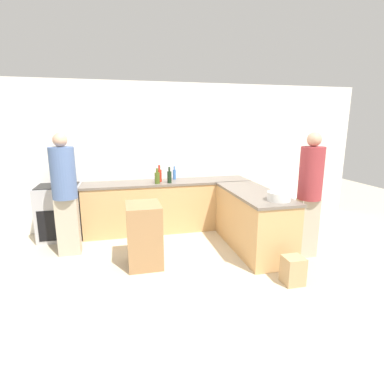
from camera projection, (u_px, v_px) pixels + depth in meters
The scene contains 14 objects.
ground_plane at pixel (188, 271), 4.07m from camera, with size 14.00×14.00×0.00m, color beige.
wall_back at pixel (164, 156), 5.71m from camera, with size 8.00×0.06×2.70m.
counter_back at pixel (168, 205), 5.59m from camera, with size 3.04×0.63×0.93m.
counter_peninsula at pixel (252, 220), 4.76m from camera, with size 0.69×1.76×0.93m.
range_oven at pixel (60, 212), 5.17m from camera, with size 0.71×0.60×0.94m.
island_table at pixel (144, 235), 4.19m from camera, with size 0.47×0.58×0.89m.
mixing_bowl at pixel (279, 196), 4.11m from camera, with size 0.32×0.32×0.12m.
olive_oil_bottle at pixel (157, 178), 5.25m from camera, with size 0.09×0.09×0.27m.
water_bottle_blue at pixel (174, 174), 5.66m from camera, with size 0.06×0.06×0.25m.
wine_bottle_dark at pixel (169, 177), 5.31m from camera, with size 0.08×0.08×0.29m.
hot_sauce_bottle at pixel (159, 175), 5.41m from camera, with size 0.08×0.08×0.30m.
person_by_range at pixel (65, 191), 4.40m from camera, with size 0.35×0.35×1.83m.
person_at_peninsula at pixel (310, 191), 4.34m from camera, with size 0.34×0.34×1.84m.
paper_bag at pixel (293, 270), 3.73m from camera, with size 0.25×0.23×0.35m.
Camera 1 is at (-0.81, -3.64, 1.96)m, focal length 28.00 mm.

